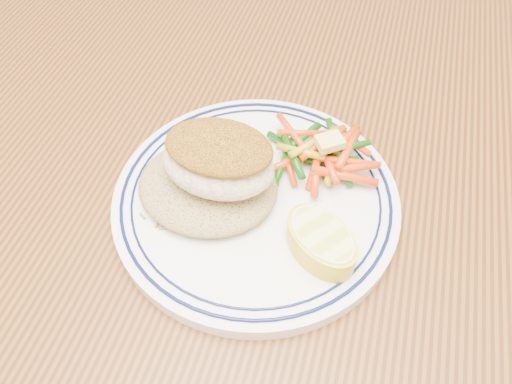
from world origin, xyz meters
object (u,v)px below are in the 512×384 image
object	(u,v)px
dining_table	(259,260)
lemon_wedge	(321,241)
vegetable_pile	(319,154)
rice_pilaf	(208,183)
fish_fillet	(218,159)
plate	(256,199)

from	to	relation	value
dining_table	lemon_wedge	distance (m)	0.15
vegetable_pile	lemon_wedge	world-z (taller)	vegetable_pile
rice_pilaf	fish_fillet	size ratio (longest dim) A/B	1.25
vegetable_pile	rice_pilaf	bearing A→B (deg)	-145.35
dining_table	vegetable_pile	size ratio (longest dim) A/B	13.01
rice_pilaf	vegetable_pile	bearing A→B (deg)	34.65
lemon_wedge	fish_fillet	bearing A→B (deg)	159.10
rice_pilaf	fish_fillet	bearing A→B (deg)	21.11
fish_fillet	dining_table	bearing A→B (deg)	3.64
rice_pilaf	lemon_wedge	distance (m)	0.12
fish_fillet	vegetable_pile	xyz separation A→B (m)	(0.08, 0.06, -0.03)
dining_table	lemon_wedge	xyz separation A→B (m)	(0.06, -0.04, 0.13)
dining_table	vegetable_pile	bearing A→B (deg)	52.10
plate	vegetable_pile	world-z (taller)	vegetable_pile
rice_pilaf	fish_fillet	xyz separation A→B (m)	(0.01, 0.00, 0.03)
fish_fillet	lemon_wedge	distance (m)	0.11
rice_pilaf	lemon_wedge	world-z (taller)	lemon_wedge
rice_pilaf	lemon_wedge	xyz separation A→B (m)	(0.11, -0.03, 0.00)
vegetable_pile	lemon_wedge	bearing A→B (deg)	-77.84
plate	vegetable_pile	bearing A→B (deg)	49.15
dining_table	vegetable_pile	xyz separation A→B (m)	(0.04, 0.06, 0.13)
fish_fillet	lemon_wedge	size ratio (longest dim) A/B	1.14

